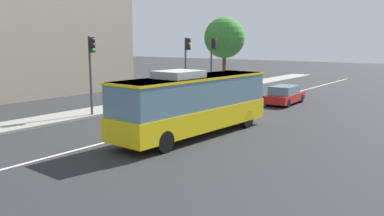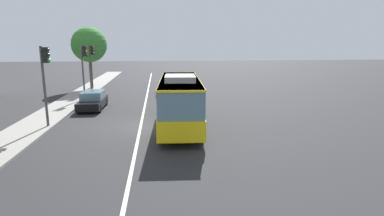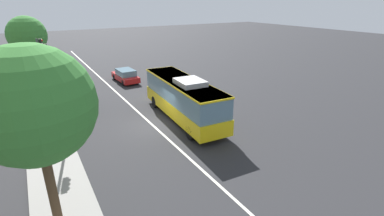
{
  "view_description": "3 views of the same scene",
  "coord_description": "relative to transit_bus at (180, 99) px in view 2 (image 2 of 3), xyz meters",
  "views": [
    {
      "loc": [
        -16.64,
        -14.66,
        4.87
      ],
      "look_at": [
        0.12,
        -2.36,
        1.41
      ],
      "focal_mm": 37.52,
      "sensor_mm": 36.0,
      "label": 1
    },
    {
      "loc": [
        -19.73,
        -1.23,
        5.32
      ],
      "look_at": [
        0.04,
        -3.41,
        1.16
      ],
      "focal_mm": 28.68,
      "sensor_mm": 36.0,
      "label": 2
    },
    {
      "loc": [
        -17.86,
        7.16,
        8.75
      ],
      "look_at": [
        -0.69,
        -3.03,
        1.02
      ],
      "focal_mm": 26.06,
      "sensor_mm": 36.0,
      "label": 3
    }
  ],
  "objects": [
    {
      "name": "transit_bus",
      "position": [
        0.0,
        0.0,
        0.0
      ],
      "size": [
        10.13,
        3.09,
        3.46
      ],
      "rotation": [
        0.0,
        0.0,
        -0.06
      ],
      "color": "yellow",
      "rests_on": "ground_plane"
    },
    {
      "name": "traffic_light_near_corner",
      "position": [
        14.68,
        8.51,
        1.75
      ],
      "size": [
        0.32,
        0.62,
        5.2
      ],
      "rotation": [
        0.0,
        0.0,
        -1.56
      ],
      "color": "#47474C",
      "rests_on": "ground_plane"
    },
    {
      "name": "sedan_black",
      "position": [
        6.2,
        6.85,
        -1.09
      ],
      "size": [
        4.5,
        1.83,
        1.46
      ],
      "rotation": [
        0.0,
        0.0,
        3.14
      ],
      "color": "black",
      "rests_on": "ground_plane"
    },
    {
      "name": "traffic_light_mid_block",
      "position": [
        10.5,
        8.34,
        1.75
      ],
      "size": [
        0.33,
        0.62,
        5.2
      ],
      "rotation": [
        0.0,
        0.0,
        -1.6
      ],
      "color": "#47474C",
      "rests_on": "ground_plane"
    },
    {
      "name": "street_tree_kerbside_left",
      "position": [
        18.13,
        9.37,
        3.4
      ],
      "size": [
        4.08,
        4.08,
        7.28
      ],
      "color": "#4C3823",
      "rests_on": "ground_plane"
    },
    {
      "name": "lane_centre_line",
      "position": [
        0.07,
        2.61,
        -1.8
      ],
      "size": [
        76.0,
        0.16,
        0.01
      ],
      "primitive_type": "cube",
      "color": "silver",
      "rests_on": "ground_plane"
    },
    {
      "name": "traffic_light_far_corner",
      "position": [
        0.38,
        8.38,
        1.75
      ],
      "size": [
        0.34,
        0.62,
        5.2
      ],
      "rotation": [
        0.0,
        0.0,
        -1.66
      ],
      "color": "#47474C",
      "rests_on": "ground_plane"
    },
    {
      "name": "sidewalk_kerb",
      "position": [
        0.07,
        9.58,
        -1.74
      ],
      "size": [
        80.0,
        2.73,
        0.14
      ],
      "primitive_type": "cube",
      "color": "gray",
      "rests_on": "ground_plane"
    },
    {
      "name": "sedan_red",
      "position": [
        12.78,
        0.49,
        -1.09
      ],
      "size": [
        4.57,
        1.99,
        1.46
      ],
      "rotation": [
        0.0,
        0.0,
        0.04
      ],
      "color": "#B21919",
      "rests_on": "ground_plane"
    },
    {
      "name": "ground_plane",
      "position": [
        0.07,
        2.61,
        -1.81
      ],
      "size": [
        160.0,
        160.0,
        0.0
      ],
      "primitive_type": "plane",
      "color": "#28282B"
    }
  ]
}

